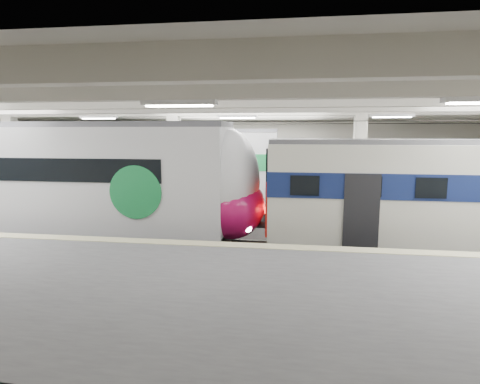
# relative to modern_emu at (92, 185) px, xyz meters

# --- Properties ---
(station_hall) EXTENTS (36.00, 24.00, 5.75)m
(station_hall) POSITION_rel_modern_emu_xyz_m (5.40, -1.74, 0.94)
(station_hall) COLOR black
(station_hall) RESTS_ON ground
(modern_emu) EXTENTS (14.69, 3.03, 4.70)m
(modern_emu) POSITION_rel_modern_emu_xyz_m (0.00, 0.00, 0.00)
(modern_emu) COLOR silver
(modern_emu) RESTS_ON ground
(older_rer) EXTENTS (12.22, 2.70, 4.09)m
(older_rer) POSITION_rel_modern_emu_xyz_m (12.90, 0.00, -0.16)
(older_rer) COLOR beige
(older_rer) RESTS_ON ground
(far_train) EXTENTS (14.07, 3.40, 4.46)m
(far_train) POSITION_rel_modern_emu_xyz_m (-0.14, 5.50, -0.00)
(far_train) COLOR silver
(far_train) RESTS_ON ground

